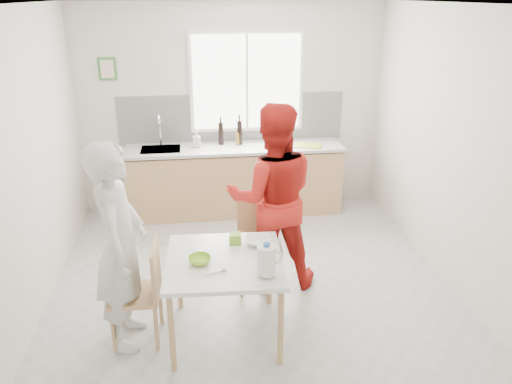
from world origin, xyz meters
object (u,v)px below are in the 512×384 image
person_red (272,198)px  wine_bottle_a (240,132)px  bowl_white (258,241)px  chair_left (143,289)px  bowl_green (200,260)px  chair_far (258,237)px  milk_jug (267,260)px  person_white (120,247)px  wine_bottle_b (221,133)px  dining_table (225,267)px

person_red → wine_bottle_a: (-0.13, 1.91, 0.15)m
wine_bottle_a → bowl_white: bearing=-92.0°
chair_left → bowl_green: (0.48, -0.07, 0.28)m
chair_far → person_red: size_ratio=0.50×
bowl_white → milk_jug: 0.54m
person_white → bowl_white: size_ratio=7.74×
bowl_white → wine_bottle_b: size_ratio=0.76×
dining_table → person_red: (0.53, 0.80, 0.27)m
dining_table → milk_jug: (0.31, -0.30, 0.22)m
dining_table → milk_jug: bearing=-43.8°
milk_jug → wine_bottle_b: (-0.15, 3.04, 0.19)m
dining_table → chair_left: bearing=177.0°
dining_table → chair_far: size_ratio=1.08×
chair_far → milk_jug: 1.16m
chair_left → bowl_white: size_ratio=3.87×
chair_far → wine_bottle_b: size_ratio=3.12×
dining_table → person_red: 1.00m
chair_left → person_white: size_ratio=0.50×
person_white → chair_far: bearing=-55.2°
bowl_white → milk_jug: milk_jug is taller
dining_table → person_white: person_white is taller
bowl_green → wine_bottle_b: 2.83m
chair_left → chair_far: 1.32m
chair_far → wine_bottle_a: bearing=92.7°
chair_left → person_red: (1.21, 0.77, 0.44)m
person_white → person_red: bearing=-57.7°
person_white → wine_bottle_a: person_white is taller
dining_table → milk_jug: 0.48m
chair_far → wine_bottle_b: (-0.24, 1.95, 0.55)m
bowl_green → person_red: bearing=49.2°
person_red → bowl_white: 0.63m
person_white → wine_bottle_a: bearing=-21.8°
wine_bottle_a → chair_far: bearing=-90.2°
chair_far → wine_bottle_a: 2.00m
milk_jug → wine_bottle_a: (0.09, 3.01, 0.20)m
chair_far → wine_bottle_a: (0.01, 1.92, 0.56)m
chair_far → person_white: (-1.22, -0.76, 0.37)m
bowl_white → milk_jug: (-0.00, -0.53, 0.11)m
chair_far → wine_bottle_a: wine_bottle_a is taller
bowl_green → milk_jug: size_ratio=0.71×
chair_far → chair_left: bearing=-141.5°
bowl_green → milk_jug: milk_jug is taller
dining_table → person_white: 0.86m
bowl_white → dining_table: bearing=-143.2°
person_red → dining_table: bearing=59.7°
person_red → milk_jug: size_ratio=7.14×
bowl_green → wine_bottle_a: wine_bottle_a is taller
person_red → chair_far: bearing=4.2°
person_white → wine_bottle_b: 2.88m
milk_jug → person_red: bearing=81.8°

